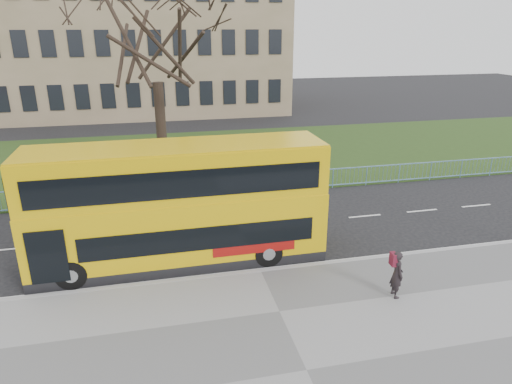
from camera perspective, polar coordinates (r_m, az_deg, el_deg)
ground at (r=18.10m, az=-0.57°, el=-7.71°), size 120.00×120.00×0.00m
pavement at (r=12.68m, az=6.34°, el=-21.45°), size 80.00×10.50×0.12m
kerb at (r=16.75m, az=0.56°, el=-9.91°), size 80.00×0.20×0.14m
grass_verge at (r=31.29m, az=-6.10°, el=4.42°), size 80.00×15.40×0.08m
guard_railing at (r=23.85m, az=-3.91°, el=0.73°), size 40.00×0.12×1.10m
bare_tree at (r=25.72m, az=-12.35°, el=15.59°), size 9.15×9.15×13.07m
civic_building at (r=50.70m, az=-15.30°, el=17.82°), size 30.00×15.00×14.00m
yellow_bus at (r=16.85m, az=-9.60°, el=-1.25°), size 10.65×2.63×4.46m
pedestrian at (r=15.58m, az=17.19°, el=-9.79°), size 0.42×0.60×1.60m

